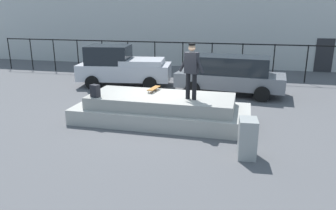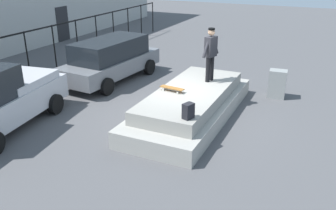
{
  "view_description": "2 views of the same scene",
  "coord_description": "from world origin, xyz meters",
  "px_view_note": "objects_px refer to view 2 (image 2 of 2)",
  "views": [
    {
      "loc": [
        2.64,
        -10.23,
        3.56
      ],
      "look_at": [
        0.03,
        0.37,
        0.34
      ],
      "focal_mm": 34.2,
      "sensor_mm": 36.0,
      "label": 1
    },
    {
      "loc": [
        -9.65,
        -4.08,
        4.63
      ],
      "look_at": [
        -0.4,
        0.22,
        0.41
      ],
      "focal_mm": 38.08,
      "sensor_mm": 36.0,
      "label": 2
    }
  ],
  "objects_px": {
    "backpack": "(188,111)",
    "car_grey_hatchback_mid": "(111,59)",
    "utility_box": "(277,84)",
    "skateboarder": "(211,51)",
    "skateboard": "(172,88)"
  },
  "relations": [
    {
      "from": "skateboard",
      "to": "utility_box",
      "type": "distance_m",
      "value": 4.17
    },
    {
      "from": "skateboarder",
      "to": "backpack",
      "type": "height_order",
      "value": "skateboarder"
    },
    {
      "from": "car_grey_hatchback_mid",
      "to": "utility_box",
      "type": "distance_m",
      "value": 6.47
    },
    {
      "from": "skateboarder",
      "to": "backpack",
      "type": "xyz_separation_m",
      "value": [
        -3.04,
        -0.48,
        -0.79
      ]
    },
    {
      "from": "backpack",
      "to": "skateboarder",
      "type": "bearing_deg",
      "value": -151.76
    },
    {
      "from": "utility_box",
      "to": "skateboard",
      "type": "bearing_deg",
      "value": 135.67
    },
    {
      "from": "skateboarder",
      "to": "utility_box",
      "type": "xyz_separation_m",
      "value": [
        1.78,
        -1.94,
        -1.38
      ]
    },
    {
      "from": "skateboarder",
      "to": "skateboard",
      "type": "height_order",
      "value": "skateboarder"
    },
    {
      "from": "car_grey_hatchback_mid",
      "to": "backpack",
      "type": "bearing_deg",
      "value": -128.93
    },
    {
      "from": "skateboarder",
      "to": "utility_box",
      "type": "bearing_deg",
      "value": -47.45
    },
    {
      "from": "skateboard",
      "to": "car_grey_hatchback_mid",
      "type": "relative_size",
      "value": 0.17
    },
    {
      "from": "skateboarder",
      "to": "utility_box",
      "type": "relative_size",
      "value": 1.72
    },
    {
      "from": "utility_box",
      "to": "skateboarder",
      "type": "bearing_deg",
      "value": 127.77
    },
    {
      "from": "backpack",
      "to": "car_grey_hatchback_mid",
      "type": "distance_m",
      "value": 6.36
    },
    {
      "from": "backpack",
      "to": "car_grey_hatchback_mid",
      "type": "xyz_separation_m",
      "value": [
        4.0,
        4.95,
        -0.19
      ]
    }
  ]
}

